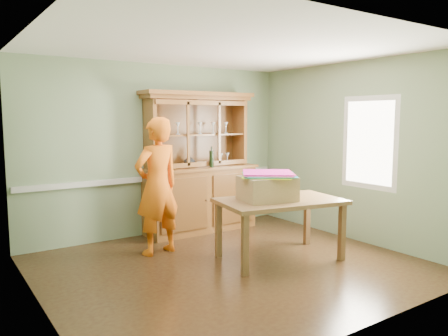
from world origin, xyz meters
TOP-DOWN VIEW (x-y plane):
  - floor at (0.00, 0.00)m, footprint 4.50×4.50m
  - ceiling at (0.00, 0.00)m, footprint 4.50×4.50m
  - wall_back at (0.00, 2.00)m, footprint 4.50×0.00m
  - wall_left at (-2.25, 0.00)m, footprint 0.00×4.00m
  - wall_right at (2.25, 0.00)m, footprint 0.00×4.00m
  - wall_front at (0.00, -2.00)m, footprint 4.50×0.00m
  - chair_rail at (0.00, 1.98)m, footprint 4.41×0.05m
  - framed_map at (-2.23, 0.30)m, footprint 0.03×0.60m
  - window_panel at (2.23, -0.30)m, footprint 0.03×0.96m
  - china_hutch at (0.58, 1.74)m, footprint 1.93×0.64m
  - dining_table at (0.70, -0.11)m, footprint 1.73×1.22m
  - cardboard_box at (0.52, -0.06)m, footprint 0.76×0.66m
  - kite_stack at (0.57, -0.04)m, footprint 0.87×0.87m
  - person at (-0.54, 1.00)m, footprint 0.75×0.55m

SIDE VIEW (x-z plane):
  - floor at x=0.00m, z-range 0.00..0.00m
  - dining_table at x=0.70m, z-range 0.30..1.10m
  - china_hutch at x=0.58m, z-range -0.34..1.93m
  - chair_rail at x=0.00m, z-range 0.86..0.94m
  - person at x=-0.54m, z-range 0.00..1.87m
  - cardboard_box at x=0.52m, z-range 0.80..1.10m
  - kite_stack at x=0.57m, z-range 1.10..1.16m
  - wall_back at x=0.00m, z-range -0.90..3.60m
  - wall_left at x=-2.25m, z-range -0.65..3.35m
  - wall_right at x=2.25m, z-range -0.65..3.35m
  - wall_front at x=0.00m, z-range -0.90..3.60m
  - window_panel at x=2.23m, z-range 0.82..2.18m
  - framed_map at x=-2.23m, z-range 1.32..1.78m
  - ceiling at x=0.00m, z-range 2.70..2.70m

